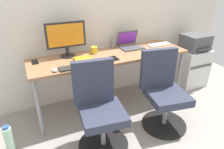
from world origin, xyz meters
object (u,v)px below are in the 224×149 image
Objects in this scene: side_cabinet at (191,67)px; coffee_mug at (94,50)px; open_laptop at (130,44)px; office_chair_right at (163,93)px; printer at (195,42)px; desktop_monitor at (66,37)px; office_chair_left at (100,110)px; water_bottle_on_floor at (9,139)px.

side_cabinet is 1.72m from coffee_mug.
office_chair_right is at bearing -88.36° from open_laptop.
open_laptop reaches higher than office_chair_right.
office_chair_right is 1.53× the size of side_cabinet.
desktop_monitor is at bearing 175.61° from printer.
open_laptop is (0.78, 0.80, 0.39)m from office_chair_left.
side_cabinet is at bearing 31.36° from office_chair_right.
printer is at bearing 19.13° from office_chair_left.
printer is (-0.00, -0.00, 0.43)m from side_cabinet.
side_cabinet is 2.81m from water_bottle_on_floor.
printer is 1.11m from open_laptop.
desktop_monitor reaches higher than side_cabinet.
side_cabinet is at bearing -4.36° from desktop_monitor.
office_chair_left is 2.35× the size of printer.
printer is at bearing 7.23° from water_bottle_on_floor.
side_cabinet is 1.53× the size of printer.
printer is at bearing -4.39° from desktop_monitor.
office_chair_left is at bearing 179.97° from office_chair_right.
desktop_monitor is at bearing 138.52° from office_chair_right.
coffee_mug is at bearing 72.75° from office_chair_left.
water_bottle_on_floor is at bearing 161.84° from office_chair_left.
coffee_mug is at bearing 175.99° from side_cabinet.
office_chair_left is at bearing -18.16° from water_bottle_on_floor.
water_bottle_on_floor is at bearing -147.90° from desktop_monitor.
printer is 2.87m from water_bottle_on_floor.
side_cabinet is at bearing 7.25° from water_bottle_on_floor.
side_cabinet is 1.28× the size of desktop_monitor.
coffee_mug is at bearing 175.96° from printer.
open_laptop is (-1.09, 0.15, 0.50)m from side_cabinet.
office_chair_right is at bearing -41.48° from desktop_monitor.
printer is 1.29× the size of open_laptop.
open_laptop is 3.37× the size of coffee_mug.
printer is 2.00m from desktop_monitor.
printer reaches higher than coffee_mug.
desktop_monitor is at bearing 97.21° from office_chair_left.
desktop_monitor is at bearing 175.64° from side_cabinet.
printer is at bearing -4.04° from coffee_mug.
side_cabinet is at bearing 19.15° from office_chair_left.
coffee_mug is (-0.55, -0.03, -0.01)m from open_laptop.
water_bottle_on_floor is at bearing 170.14° from office_chair_right.
side_cabinet is 0.43m from printer.
water_bottle_on_floor is at bearing -172.75° from side_cabinet.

